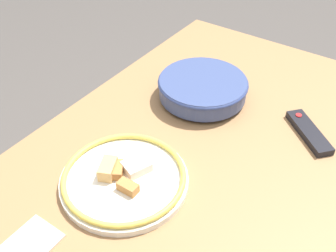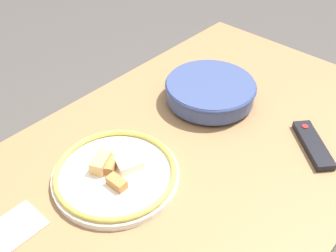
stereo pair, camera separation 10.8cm
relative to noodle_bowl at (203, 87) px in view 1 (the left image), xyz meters
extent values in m
cube|color=olive|center=(0.23, 0.10, -0.06)|extent=(1.40, 0.82, 0.04)
cylinder|color=olive|center=(-0.40, -0.24, -0.42)|extent=(0.06, 0.06, 0.67)
cylinder|color=#384775|center=(0.00, 0.00, -0.03)|extent=(0.12, 0.12, 0.01)
cylinder|color=#384775|center=(0.00, 0.00, 0.00)|extent=(0.27, 0.27, 0.06)
cylinder|color=#B75B23|center=(0.00, 0.00, 0.00)|extent=(0.24, 0.24, 0.05)
torus|color=navy|center=(0.00, 0.00, 0.02)|extent=(0.28, 0.28, 0.01)
cylinder|color=silver|center=(0.41, 0.03, -0.03)|extent=(0.31, 0.31, 0.02)
torus|color=gold|center=(0.41, 0.03, -0.02)|extent=(0.30, 0.30, 0.01)
cube|color=#B2753D|center=(0.41, 0.00, -0.01)|extent=(0.06, 0.05, 0.02)
cube|color=#B2753D|center=(0.44, 0.06, -0.01)|extent=(0.03, 0.05, 0.02)
cube|color=tan|center=(0.42, -0.02, -0.01)|extent=(0.07, 0.06, 0.03)
cube|color=silver|center=(0.38, 0.03, -0.01)|extent=(0.04, 0.05, 0.02)
cube|color=silver|center=(0.37, 0.03, -0.01)|extent=(0.08, 0.07, 0.03)
cube|color=black|center=(-0.02, 0.34, -0.03)|extent=(0.16, 0.17, 0.02)
cylinder|color=red|center=(-0.06, 0.29, -0.02)|extent=(0.02, 0.02, 0.00)
cube|color=beige|center=(0.67, -0.03, -0.04)|extent=(0.14, 0.09, 0.01)
camera|label=1|loc=(0.88, 0.48, 0.69)|focal=42.00mm
camera|label=2|loc=(0.82, 0.57, 0.69)|focal=42.00mm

